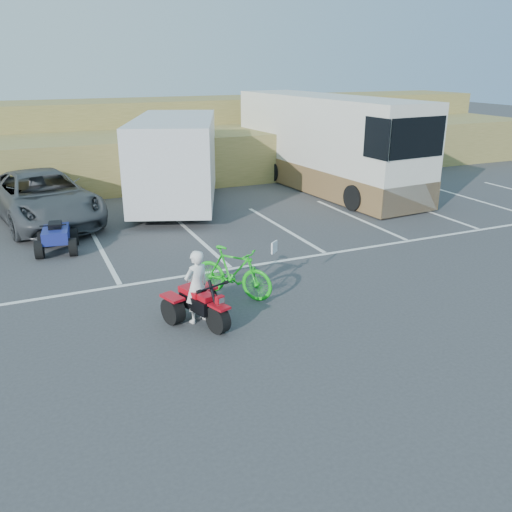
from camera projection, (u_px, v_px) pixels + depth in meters
name	position (u px, v px, depth m)	size (l,w,h in m)	color
ground	(274.00, 307.00, 11.21)	(100.00, 100.00, 0.00)	#39393C
parking_stripes	(239.00, 244.00, 15.04)	(28.00, 5.16, 0.01)	white
grass_embankment	(123.00, 142.00, 24.05)	(40.00, 8.50, 3.10)	olive
red_trike_atv	(203.00, 324.00, 10.49)	(1.06, 1.41, 0.92)	#AE0915
rider	(197.00, 287.00, 10.35)	(0.53, 0.35, 1.46)	white
green_dirt_bike	(233.00, 272.00, 11.55)	(0.52, 1.84, 1.11)	#14BF19
grey_pickup	(43.00, 197.00, 16.93)	(2.63, 5.69, 1.58)	#424549
cargo_trailer	(176.00, 159.00, 18.71)	(4.72, 6.95, 3.01)	silver
rv_motorhome	(325.00, 150.00, 21.36)	(3.28, 9.97, 3.52)	silver
quad_atv_blue	(58.00, 251.00, 14.49)	(1.03, 1.38, 0.90)	navy
quad_atv_green	(157.00, 214.00, 18.08)	(1.28, 1.72, 1.12)	#14591B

